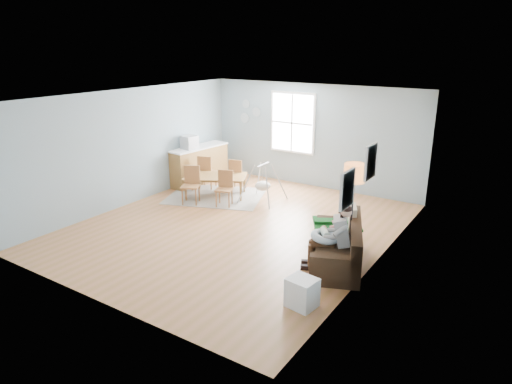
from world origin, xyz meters
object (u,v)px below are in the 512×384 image
Objects in this scene: father at (333,235)px; chair_sw at (191,182)px; counter at (199,164)px; chair_ne at (237,173)px; dining_table at (215,186)px; monitor at (189,142)px; chair_nw at (206,170)px; chair_se at (225,186)px; baby_swing at (263,185)px; toddler at (337,224)px; sofa at (339,249)px; storage_cube at (302,292)px; floor_lamp at (354,181)px.

father is 4.45m from chair_sw.
chair_ne is at bearing -1.14° from counter.
monitor is at bearing 134.73° from dining_table.
chair_se is at bearing -33.20° from chair_nw.
chair_nw is at bearing 177.49° from baby_swing.
chair_nw is at bearing -32.44° from counter.
father is at bearing -24.55° from monitor.
chair_nw is 0.83m from chair_ne.
father is 1.52× the size of toddler.
sofa is at bearing -25.05° from counter.
chair_nw is at bearing 2.49° from monitor.
chair_sw is at bearing -145.16° from baby_swing.
chair_nw is 0.60m from counter.
toddler is at bearing -23.36° from chair_nw.
monitor reaches higher than chair_ne.
monitor is at bearing 145.18° from storage_cube.
chair_nw is 0.48× the size of counter.
chair_sw is at bearing -105.49° from chair_ne.
chair_se is 0.99× the size of chair_ne.
chair_se is (-3.47, 1.32, 0.20)m from sofa.
floor_lamp is at bearing -22.68° from counter.
father is 3.66m from baby_swing.
sofa reaches higher than storage_cube.
dining_table is at bearing -17.76° from monitor.
floor_lamp is 5.20m from chair_nw.
counter is at bearing 178.86° from chair_ne.
sofa is 1.21m from floor_lamp.
chair_nw is (-4.52, 1.95, -0.14)m from toddler.
floor_lamp is 3.90× the size of storage_cube.
chair_sw is at bearing -56.83° from counter.
chair_ne is at bearing 151.37° from floor_lamp.
baby_swing is at bearing -1.38° from monitor.
dining_table is 1.33m from counter.
chair_ne is 1.10m from baby_swing.
dining_table is 1.69× the size of chair_sw.
sofa is 1.09× the size of counter.
chair_nw reaches higher than dining_table.
toddler reaches higher than baby_swing.
toddler is 1.84× the size of monitor.
chair_sw is 1.00× the size of chair_nw.
father is 1.38m from storage_cube.
toddler is at bearing 133.54° from sofa.
floor_lamp is 2.10× the size of chair_se.
toddler reaches higher than chair_se.
monitor is at bearing 156.28° from chair_se.
chair_sw is 1.41m from chair_ne.
chair_nw reaches higher than sofa.
counter is (-5.26, 4.01, 0.29)m from storage_cube.
toddler is 0.92× the size of chair_ne.
toddler is at bearing -30.95° from chair_ne.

